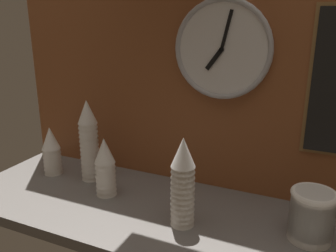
# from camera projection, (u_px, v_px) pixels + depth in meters

# --- Properties ---
(ground_plane) EXTENTS (1.60, 0.56, 0.04)m
(ground_plane) POSITION_uv_depth(u_px,v_px,m) (166.00, 215.00, 1.28)
(ground_plane) COLOR slate
(wall_tiled_back) EXTENTS (1.60, 0.03, 1.05)m
(wall_tiled_back) POSITION_uv_depth(u_px,v_px,m) (195.00, 54.00, 1.34)
(wall_tiled_back) COLOR brown
(wall_tiled_back) RESTS_ON ground_plane
(cup_stack_center_right) EXTENTS (0.08, 0.08, 0.31)m
(cup_stack_center_right) POSITION_uv_depth(u_px,v_px,m) (183.00, 182.00, 1.14)
(cup_stack_center_right) COLOR white
(cup_stack_center_right) RESTS_ON ground_plane
(cup_stack_center_left) EXTENTS (0.08, 0.08, 0.23)m
(cup_stack_center_left) POSITION_uv_depth(u_px,v_px,m) (105.00, 167.00, 1.35)
(cup_stack_center_left) COLOR white
(cup_stack_center_left) RESTS_ON ground_plane
(cup_stack_left) EXTENTS (0.08, 0.08, 0.34)m
(cup_stack_left) POSITION_uv_depth(u_px,v_px,m) (89.00, 141.00, 1.46)
(cup_stack_left) COLOR white
(cup_stack_left) RESTS_ON ground_plane
(cup_stack_far_left) EXTENTS (0.08, 0.08, 0.21)m
(cup_stack_far_left) POSITION_uv_depth(u_px,v_px,m) (52.00, 151.00, 1.53)
(cup_stack_far_left) COLOR white
(cup_stack_far_left) RESTS_ON ground_plane
(bowl_stack_far_right) EXTENTS (0.14, 0.14, 0.16)m
(bowl_stack_far_right) POSITION_uv_depth(u_px,v_px,m) (312.00, 215.00, 1.08)
(bowl_stack_far_right) COLOR beige
(bowl_stack_far_right) RESTS_ON ground_plane
(wall_clock) EXTENTS (0.36, 0.03, 0.36)m
(wall_clock) POSITION_uv_depth(u_px,v_px,m) (222.00, 49.00, 1.26)
(wall_clock) COLOR white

